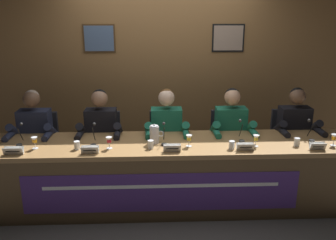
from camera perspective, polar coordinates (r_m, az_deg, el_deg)
name	(u,v)px	position (r m, az deg, el deg)	size (l,w,h in m)	color
ground_plane	(168,203)	(4.20, 0.00, -13.00)	(12.00, 12.00, 0.00)	#4C4742
wall_back_panelled	(164,70)	(4.98, -0.63, 7.86)	(5.34, 0.14, 2.60)	brown
conference_table	(168,166)	(3.86, 0.04, -7.27)	(4.14, 0.76, 0.74)	olive
chair_far_left	(41,151)	(4.72, -19.35, -4.61)	(0.44, 0.45, 0.90)	black
panelist_far_left	(34,135)	(4.45, -20.41, -2.24)	(0.51, 0.48, 1.23)	black
nameplate_far_left	(13,151)	(3.86, -23.19, -4.48)	(0.19, 0.06, 0.08)	white
juice_glass_far_left	(35,141)	(3.92, -20.29, -3.07)	(0.06, 0.06, 0.12)	white
microphone_far_left	(20,138)	(4.09, -22.30, -2.64)	(0.06, 0.17, 0.22)	black
chair_left	(104,150)	(4.55, -10.04, -4.65)	(0.44, 0.45, 0.90)	black
panelist_left	(101,134)	(4.27, -10.56, -2.21)	(0.51, 0.48, 1.23)	black
nameplate_left	(90,150)	(3.65, -12.21, -4.60)	(0.17, 0.06, 0.08)	white
juice_glass_left	(109,141)	(3.73, -9.27, -3.22)	(0.06, 0.06, 0.12)	white
water_cup_left	(77,146)	(3.80, -14.15, -3.94)	(0.06, 0.06, 0.08)	silver
microphone_left	(94,138)	(3.87, -11.64, -2.80)	(0.06, 0.17, 0.22)	black
chair_center	(166,149)	(4.51, -0.30, -4.57)	(0.44, 0.45, 0.90)	black
panelist_center	(167,133)	(4.23, -0.21, -2.10)	(0.51, 0.48, 1.23)	black
nameplate_center	(172,148)	(3.62, 0.65, -4.43)	(0.17, 0.06, 0.08)	white
juice_glass_center	(189,139)	(3.74, 3.33, -2.93)	(0.06, 0.06, 0.12)	white
water_cup_center	(151,145)	(3.71, -2.75, -3.92)	(0.06, 0.06, 0.08)	silver
microphone_center	(164,137)	(3.81, -0.63, -2.75)	(0.06, 0.17, 0.22)	black
chair_right	(227,148)	(4.60, 9.32, -4.36)	(0.44, 0.45, 0.90)	black
panelist_right	(232,132)	(4.33, 10.02, -1.93)	(0.51, 0.48, 1.23)	black
nameplate_right	(245,147)	(3.73, 12.09, -4.14)	(0.18, 0.06, 0.08)	white
juice_glass_right	(256,139)	(3.85, 13.71, -2.86)	(0.06, 0.06, 0.12)	white
water_cup_right	(232,145)	(3.74, 10.01, -3.97)	(0.06, 0.06, 0.08)	silver
microphone_right	(241,134)	(3.98, 11.47, -2.20)	(0.06, 0.17, 0.22)	black
chair_far_right	(288,147)	(4.82, 18.33, -4.06)	(0.44, 0.45, 0.90)	black
panelist_far_right	(296,131)	(4.55, 19.51, -1.71)	(0.51, 0.48, 1.23)	black
nameplate_far_right	(318,146)	(3.96, 22.52, -3.82)	(0.16, 0.06, 0.08)	white
juice_glass_far_right	(334,138)	(4.14, 24.71, -2.56)	(0.06, 0.06, 0.12)	white
water_cup_far_right	(297,142)	(4.00, 19.64, -3.35)	(0.06, 0.06, 0.08)	silver
microphone_far_right	(311,134)	(4.20, 21.59, -2.04)	(0.06, 0.17, 0.22)	black
water_pitcher_central	(154,134)	(3.84, -2.14, -2.26)	(0.15, 0.10, 0.21)	silver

